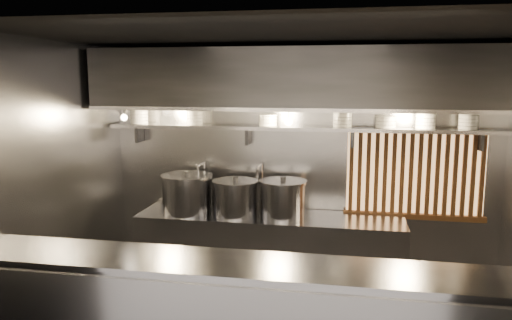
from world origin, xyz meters
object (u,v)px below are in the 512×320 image
(stock_pot_right, at_px, (283,198))
(heat_lamp, at_px, (122,112))
(stock_pot_left, at_px, (187,193))
(stock_pot_mid, at_px, (235,198))
(pendant_bulb, at_px, (289,122))

(stock_pot_right, bearing_deg, heat_lamp, -171.35)
(stock_pot_left, distance_m, stock_pot_right, 1.11)
(stock_pot_mid, bearing_deg, pendant_bulb, 11.18)
(pendant_bulb, relative_size, stock_pot_right, 0.34)
(stock_pot_right, bearing_deg, stock_pot_mid, -176.58)
(heat_lamp, relative_size, pendant_bulb, 1.87)
(pendant_bulb, distance_m, stock_pot_left, 1.43)
(pendant_bulb, relative_size, stock_pot_mid, 0.32)
(stock_pot_left, xyz_separation_m, stock_pot_right, (1.11, 0.03, -0.02))
(heat_lamp, distance_m, stock_pot_left, 1.17)
(pendant_bulb, bearing_deg, stock_pot_right, -118.49)
(heat_lamp, xyz_separation_m, stock_pot_right, (1.75, 0.27, -0.96))
(heat_lamp, bearing_deg, pendant_bulb, 11.00)
(stock_pot_mid, bearing_deg, stock_pot_left, 179.67)
(pendant_bulb, distance_m, stock_pot_mid, 1.05)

